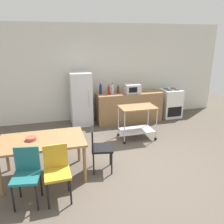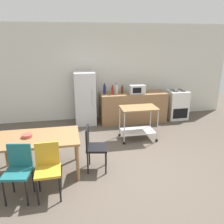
{
  "view_description": "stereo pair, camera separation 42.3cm",
  "coord_description": "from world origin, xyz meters",
  "px_view_note": "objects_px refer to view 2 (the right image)",
  "views": [
    {
      "loc": [
        -1.44,
        -3.8,
        2.49
      ],
      "look_at": [
        -0.03,
        1.2,
        0.8
      ],
      "focal_mm": 36.85,
      "sensor_mm": 36.0,
      "label": 1
    },
    {
      "loc": [
        -1.03,
        -3.9,
        2.49
      ],
      "look_at": [
        -0.03,
        1.2,
        0.8
      ],
      "focal_mm": 36.85,
      "sensor_mm": 36.0,
      "label": 2
    }
  ],
  "objects_px": {
    "refrigerator": "(85,98)",
    "bottle_sparkling_water": "(112,90)",
    "dining_table": "(38,141)",
    "chair_black": "(94,145)",
    "chair_mustard": "(48,167)",
    "bottle_wine": "(104,89)",
    "kitchen_cart": "(138,118)",
    "fruit_bowl": "(27,136)",
    "stove_oven": "(176,104)",
    "bottle_soda": "(117,89)",
    "bottle_vinegar": "(122,90)",
    "chair_teal": "(18,168)",
    "microwave": "(137,89)"
  },
  "relations": [
    {
      "from": "chair_mustard",
      "to": "fruit_bowl",
      "type": "relative_size",
      "value": 4.8
    },
    {
      "from": "chair_teal",
      "to": "kitchen_cart",
      "type": "xyz_separation_m",
      "value": [
        2.53,
        1.79,
        0.05
      ]
    },
    {
      "from": "dining_table",
      "to": "fruit_bowl",
      "type": "height_order",
      "value": "fruit_bowl"
    },
    {
      "from": "chair_black",
      "to": "bottle_sparkling_water",
      "type": "xyz_separation_m",
      "value": [
        0.85,
        2.43,
        0.5
      ]
    },
    {
      "from": "chair_mustard",
      "to": "stove_oven",
      "type": "xyz_separation_m",
      "value": [
        3.77,
        3.15,
        -0.07
      ]
    },
    {
      "from": "dining_table",
      "to": "chair_teal",
      "type": "relative_size",
      "value": 1.69
    },
    {
      "from": "bottle_sparkling_water",
      "to": "fruit_bowl",
      "type": "distance_m",
      "value": 3.12
    },
    {
      "from": "bottle_wine",
      "to": "bottle_soda",
      "type": "relative_size",
      "value": 1.02
    },
    {
      "from": "refrigerator",
      "to": "microwave",
      "type": "xyz_separation_m",
      "value": [
        1.53,
        -0.17,
        0.25
      ]
    },
    {
      "from": "dining_table",
      "to": "bottle_vinegar",
      "type": "relative_size",
      "value": 6.12
    },
    {
      "from": "bottle_soda",
      "to": "bottle_wine",
      "type": "bearing_deg",
      "value": 176.92
    },
    {
      "from": "dining_table",
      "to": "bottle_soda",
      "type": "height_order",
      "value": "bottle_soda"
    },
    {
      "from": "refrigerator",
      "to": "bottle_soda",
      "type": "xyz_separation_m",
      "value": [
        0.94,
        -0.07,
        0.25
      ]
    },
    {
      "from": "chair_teal",
      "to": "bottle_soda",
      "type": "distance_m",
      "value": 3.89
    },
    {
      "from": "chair_mustard",
      "to": "stove_oven",
      "type": "relative_size",
      "value": 0.97
    },
    {
      "from": "stove_oven",
      "to": "bottle_soda",
      "type": "bearing_deg",
      "value": 179.62
    },
    {
      "from": "dining_table",
      "to": "chair_black",
      "type": "bearing_deg",
      "value": -3.9
    },
    {
      "from": "bottle_wine",
      "to": "dining_table",
      "type": "bearing_deg",
      "value": -123.53
    },
    {
      "from": "chair_teal",
      "to": "stove_oven",
      "type": "distance_m",
      "value": 5.25
    },
    {
      "from": "stove_oven",
      "to": "microwave",
      "type": "height_order",
      "value": "microwave"
    },
    {
      "from": "refrigerator",
      "to": "bottle_sparkling_water",
      "type": "height_order",
      "value": "refrigerator"
    },
    {
      "from": "bottle_sparkling_water",
      "to": "bottle_soda",
      "type": "height_order",
      "value": "bottle_soda"
    },
    {
      "from": "stove_oven",
      "to": "chair_teal",
      "type": "bearing_deg",
      "value": -143.58
    },
    {
      "from": "bottle_vinegar",
      "to": "bottle_sparkling_water",
      "type": "bearing_deg",
      "value": -160.01
    },
    {
      "from": "kitchen_cart",
      "to": "bottle_wine",
      "type": "height_order",
      "value": "bottle_wine"
    },
    {
      "from": "chair_teal",
      "to": "bottle_soda",
      "type": "relative_size",
      "value": 2.85
    },
    {
      "from": "bottle_vinegar",
      "to": "kitchen_cart",
      "type": "bearing_deg",
      "value": -85.67
    },
    {
      "from": "bottle_soda",
      "to": "bottle_vinegar",
      "type": "xyz_separation_m",
      "value": [
        0.17,
        -0.0,
        -0.03
      ]
    },
    {
      "from": "bottle_vinegar",
      "to": "chair_black",
      "type": "bearing_deg",
      "value": -114.67
    },
    {
      "from": "chair_black",
      "to": "bottle_sparkling_water",
      "type": "relative_size",
      "value": 3.09
    },
    {
      "from": "stove_oven",
      "to": "bottle_soda",
      "type": "relative_size",
      "value": 2.94
    },
    {
      "from": "kitchen_cart",
      "to": "bottle_sparkling_water",
      "type": "relative_size",
      "value": 3.16
    },
    {
      "from": "chair_black",
      "to": "fruit_bowl",
      "type": "distance_m",
      "value": 1.23
    },
    {
      "from": "chair_mustard",
      "to": "bottle_wine",
      "type": "xyz_separation_m",
      "value": [
        1.45,
        3.18,
        0.52
      ]
    },
    {
      "from": "dining_table",
      "to": "bottle_sparkling_water",
      "type": "bearing_deg",
      "value": 51.65
    },
    {
      "from": "chair_mustard",
      "to": "refrigerator",
      "type": "height_order",
      "value": "refrigerator"
    },
    {
      "from": "bottle_soda",
      "to": "bottle_vinegar",
      "type": "bearing_deg",
      "value": -0.33
    },
    {
      "from": "bottle_vinegar",
      "to": "stove_oven",
      "type": "bearing_deg",
      "value": -0.38
    },
    {
      "from": "stove_oven",
      "to": "bottle_sparkling_water",
      "type": "height_order",
      "value": "bottle_sparkling_water"
    },
    {
      "from": "chair_teal",
      "to": "dining_table",
      "type": "bearing_deg",
      "value": 78.78
    },
    {
      "from": "refrigerator",
      "to": "kitchen_cart",
      "type": "xyz_separation_m",
      "value": [
        1.21,
        -1.4,
        -0.2
      ]
    },
    {
      "from": "chair_black",
      "to": "stove_oven",
      "type": "relative_size",
      "value": 0.97
    },
    {
      "from": "refrigerator",
      "to": "dining_table",
      "type": "bearing_deg",
      "value": -112.9
    },
    {
      "from": "chair_black",
      "to": "dining_table",
      "type": "bearing_deg",
      "value": 96.78
    },
    {
      "from": "chair_teal",
      "to": "bottle_soda",
      "type": "xyz_separation_m",
      "value": [
        2.26,
        3.13,
        0.51
      ]
    },
    {
      "from": "chair_mustard",
      "to": "chair_black",
      "type": "height_order",
      "value": "same"
    },
    {
      "from": "bottle_wine",
      "to": "fruit_bowl",
      "type": "distance_m",
      "value": 3.09
    },
    {
      "from": "chair_black",
      "to": "microwave",
      "type": "distance_m",
      "value": 2.96
    },
    {
      "from": "microwave",
      "to": "bottle_sparkling_water",
      "type": "bearing_deg",
      "value": -178.91
    },
    {
      "from": "dining_table",
      "to": "chair_teal",
      "type": "height_order",
      "value": "chair_teal"
    }
  ]
}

